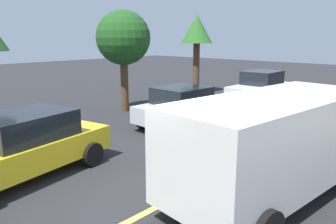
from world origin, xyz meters
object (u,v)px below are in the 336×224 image
(tree_centre_verge, at_px, (123,39))
(tree_right_verge, at_px, (197,32))
(car_silver_crossing, at_px, (184,107))
(car_white_near_curb, at_px, (260,88))
(car_yellow_far_lane, at_px, (21,146))
(white_van, at_px, (275,141))

(tree_centre_verge, distance_m, tree_right_verge, 6.62)
(car_silver_crossing, distance_m, tree_centre_verge, 4.59)
(tree_right_verge, bearing_deg, car_white_near_curb, -98.41)
(tree_right_verge, bearing_deg, tree_centre_verge, -171.79)
(tree_centre_verge, bearing_deg, car_yellow_far_lane, -148.82)
(car_silver_crossing, xyz_separation_m, car_yellow_far_lane, (-6.33, -0.17, 0.02))
(car_white_near_curb, relative_size, tree_right_verge, 0.85)
(car_silver_crossing, bearing_deg, tree_centre_verge, 85.72)
(car_white_near_curb, height_order, car_silver_crossing, car_white_near_curb)
(car_white_near_curb, relative_size, tree_centre_verge, 0.88)
(tree_centre_verge, relative_size, tree_right_verge, 0.97)
(car_yellow_far_lane, bearing_deg, tree_centre_verge, 31.18)
(car_white_near_curb, xyz_separation_m, tree_right_verge, (0.70, 4.72, 2.84))
(car_silver_crossing, relative_size, car_yellow_far_lane, 0.84)
(tree_right_verge, bearing_deg, white_van, -135.30)
(car_silver_crossing, distance_m, tree_right_verge, 8.82)
(car_white_near_curb, xyz_separation_m, tree_centre_verge, (-5.84, 3.78, 2.47))
(white_van, height_order, tree_right_verge, tree_right_verge)
(tree_centre_verge, bearing_deg, car_white_near_curb, -32.90)
(car_white_near_curb, height_order, tree_right_verge, tree_right_verge)
(car_silver_crossing, height_order, tree_right_verge, tree_right_verge)
(car_yellow_far_lane, xyz_separation_m, tree_centre_verge, (6.62, 4.00, 2.50))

